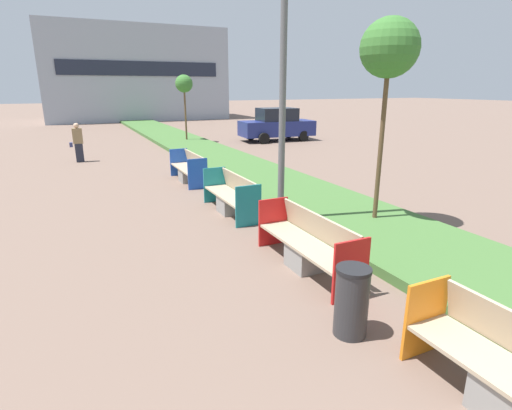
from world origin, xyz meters
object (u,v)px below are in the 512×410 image
at_px(litter_bin, 352,301).
at_px(parked_car_distant, 277,125).
at_px(bench_teal_frame, 232,198).
at_px(sapling_tree_far, 184,85).
at_px(bench_blue_frame, 189,170).
at_px(pedestrian_walking, 78,143).
at_px(sapling_tree_near, 389,50).
at_px(bench_red_frame, 308,247).

bearing_deg(litter_bin, parked_car_distant, 64.70).
distance_m(bench_teal_frame, sapling_tree_far, 13.69).
xyz_separation_m(bench_blue_frame, parked_car_distant, (7.53, 7.98, 0.54)).
height_order(bench_blue_frame, pedestrian_walking, pedestrian_walking).
bearing_deg(pedestrian_walking, bench_blue_frame, -60.31).
xyz_separation_m(sapling_tree_far, parked_car_distant, (4.95, -1.44, -2.21)).
distance_m(sapling_tree_near, pedestrian_walking, 13.12).
height_order(bench_red_frame, pedestrian_walking, pedestrian_walking).
height_order(bench_teal_frame, sapling_tree_near, sapling_tree_near).
relative_size(bench_red_frame, bench_blue_frame, 1.09).
height_order(sapling_tree_far, pedestrian_walking, sapling_tree_far).
distance_m(bench_teal_frame, pedestrian_walking, 9.73).
relative_size(litter_bin, pedestrian_walking, 0.57).
height_order(pedestrian_walking, parked_car_distant, parked_car_distant).
bearing_deg(bench_teal_frame, bench_red_frame, -89.96).
bearing_deg(bench_teal_frame, sapling_tree_near, -41.06).
bearing_deg(parked_car_distant, sapling_tree_near, -104.87).
distance_m(bench_red_frame, litter_bin, 1.96).
xyz_separation_m(sapling_tree_far, pedestrian_walking, (-5.69, -3.96, -2.31)).
bearing_deg(parked_car_distant, sapling_tree_far, 168.44).
bearing_deg(bench_blue_frame, pedestrian_walking, 119.69).
xyz_separation_m(bench_teal_frame, parked_car_distant, (7.53, 11.73, 0.54)).
bearing_deg(bench_teal_frame, bench_blue_frame, 90.00).
distance_m(pedestrian_walking, parked_car_distant, 10.94).
bearing_deg(parked_car_distant, bench_red_frame, -111.66).
distance_m(bench_teal_frame, bench_blue_frame, 3.75).
bearing_deg(bench_red_frame, parked_car_distant, 63.70).
height_order(litter_bin, sapling_tree_far, sapling_tree_far).
bearing_deg(litter_bin, sapling_tree_near, 44.98).
relative_size(bench_red_frame, parked_car_distant, 0.57).
bearing_deg(sapling_tree_far, bench_teal_frame, -101.08).
distance_m(bench_red_frame, sapling_tree_far, 17.08).
distance_m(sapling_tree_near, sapling_tree_far, 15.42).
bearing_deg(bench_red_frame, bench_teal_frame, 90.04).
bearing_deg(parked_car_distant, pedestrian_walking, -162.05).
relative_size(bench_blue_frame, sapling_tree_far, 0.62).
bearing_deg(litter_bin, bench_red_frame, 73.44).
xyz_separation_m(bench_red_frame, sapling_tree_far, (2.58, 16.66, 2.74)).
bearing_deg(pedestrian_walking, bench_teal_frame, -71.32).
xyz_separation_m(pedestrian_walking, parked_car_distant, (10.64, 2.52, 0.11)).
xyz_separation_m(sapling_tree_near, pedestrian_walking, (-5.69, 11.45, -2.92)).
relative_size(bench_teal_frame, sapling_tree_far, 0.62).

